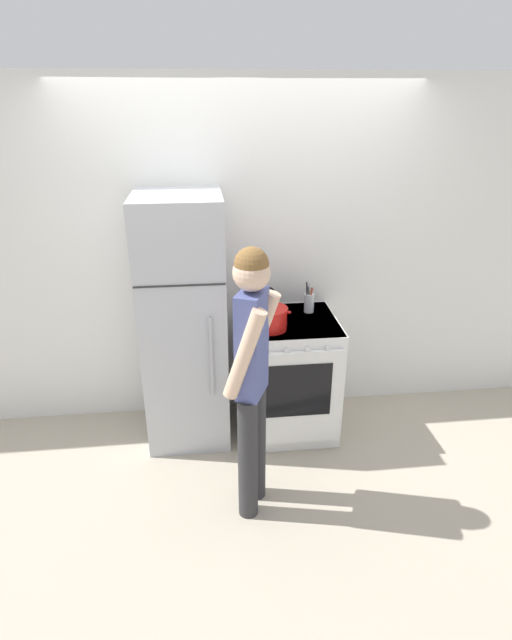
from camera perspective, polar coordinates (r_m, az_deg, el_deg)
name	(u,v)px	position (r m, az deg, el deg)	size (l,w,h in m)	color
ground_plane	(245,404)	(4.30, -1.32, -9.55)	(14.00, 14.00, 0.00)	#B2A893
wall_back	(243,258)	(3.78, -1.54, 7.05)	(10.00, 0.06, 2.55)	silver
refrigerator	(184,324)	(3.58, -8.20, -0.43)	(0.58, 0.64, 1.82)	#B7BABF
stove_range	(288,375)	(3.79, 3.66, -6.33)	(0.70, 0.70, 0.91)	white
dutch_oven_pot	(270,318)	(3.44, 1.59, 0.19)	(0.29, 0.25, 0.18)	red
tea_kettle	(267,306)	(3.69, 1.22, 1.56)	(0.24, 0.19, 0.22)	silver
utensil_jar	(309,302)	(3.74, 6.09, 2.06)	(0.07, 0.07, 0.25)	silver
person	(252,372)	(2.83, -0.48, -5.97)	(0.36, 0.41, 1.69)	#2D2D30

